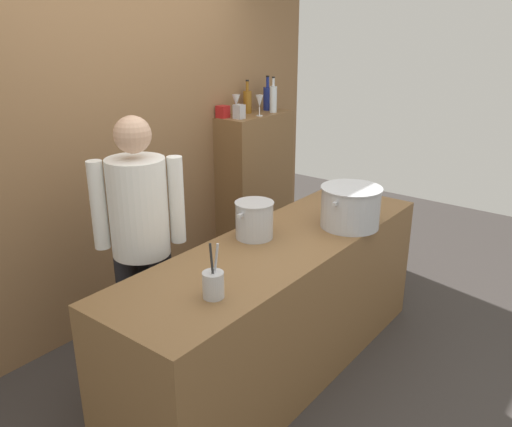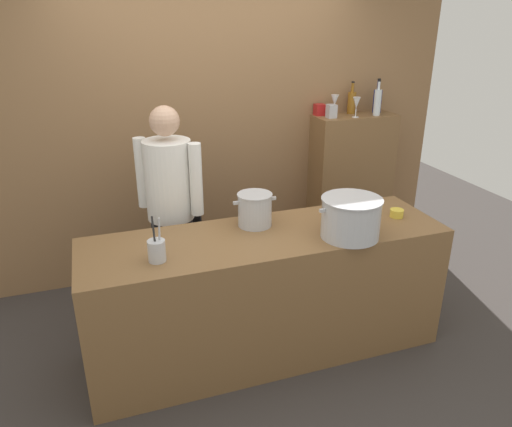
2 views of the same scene
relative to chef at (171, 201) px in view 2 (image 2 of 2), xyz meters
name	(u,v)px [view 2 (image 2 of 2)]	position (x,y,z in m)	size (l,w,h in m)	color
ground_plane	(266,347)	(0.52, -0.64, -0.96)	(8.00, 8.00, 0.00)	#383330
brick_back_panel	(211,106)	(0.52, 0.76, 0.54)	(4.40, 0.10, 3.00)	olive
prep_counter	(266,294)	(0.52, -0.64, -0.51)	(2.41, 0.70, 0.90)	brown
bar_cabinet	(350,186)	(1.81, 0.55, -0.28)	(0.76, 0.32, 1.38)	brown
chef	(171,201)	(0.00, 0.00, 0.00)	(0.45, 0.43, 1.66)	black
stockpot_large	(351,218)	(1.01, -0.84, 0.07)	(0.45, 0.39, 0.26)	#B7BABF
stockpot_small	(255,210)	(0.49, -0.47, 0.05)	(0.30, 0.24, 0.23)	#B7BABF
utensil_crock	(157,250)	(-0.21, -0.77, 0.00)	(0.10, 0.10, 0.28)	#B7BABF
butter_jar	(397,213)	(1.49, -0.66, -0.04)	(0.10, 0.10, 0.06)	yellow
wine_bottle_cobalt	(377,100)	(2.05, 0.60, 0.52)	(0.08, 0.08, 0.31)	navy
wine_bottle_amber	(352,102)	(1.81, 0.64, 0.52)	(0.07, 0.07, 0.29)	#8C5919
wine_bottle_clear	(377,102)	(1.98, 0.48, 0.53)	(0.06, 0.06, 0.31)	silver
wine_glass_tall	(356,104)	(1.76, 0.46, 0.53)	(0.07, 0.07, 0.18)	silver
wine_glass_wide	(335,101)	(1.62, 0.61, 0.54)	(0.07, 0.07, 0.18)	silver
spice_tin_silver	(331,111)	(1.54, 0.51, 0.47)	(0.08, 0.08, 0.12)	#B2B2B7
spice_tin_red	(320,110)	(1.50, 0.65, 0.46)	(0.09, 0.09, 0.10)	red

